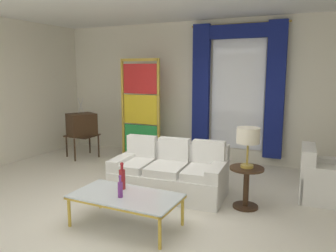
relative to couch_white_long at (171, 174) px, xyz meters
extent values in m
plane|color=silver|center=(-0.19, -0.72, -0.30)|extent=(16.00, 16.00, 0.00)
cube|color=silver|center=(-0.19, 2.34, 1.20)|extent=(8.00, 0.12, 3.00)
cube|color=white|center=(0.49, 2.26, 1.25)|extent=(1.10, 0.02, 2.50)
cylinder|color=gold|center=(0.49, 2.18, 2.56)|extent=(2.00, 0.04, 0.04)
cube|color=navy|center=(-0.28, 2.16, 1.25)|extent=(0.36, 0.12, 2.70)
cube|color=navy|center=(1.26, 2.16, 1.25)|extent=(0.36, 0.12, 2.70)
cube|color=navy|center=(0.49, 2.16, 2.42)|extent=(1.80, 0.10, 0.28)
cube|color=white|center=(0.01, -0.09, -0.11)|extent=(1.81, 1.04, 0.38)
cube|color=white|center=(-0.02, 0.28, 0.09)|extent=(1.75, 0.34, 0.78)
cube|color=white|center=(0.78, -0.03, -0.02)|extent=(0.27, 0.87, 0.56)
cube|color=white|center=(-0.77, -0.16, -0.02)|extent=(0.27, 0.87, 0.56)
cube|color=white|center=(0.59, -0.09, 0.14)|extent=(0.59, 0.78, 0.12)
cube|color=white|center=(0.56, 0.23, 0.36)|extent=(0.52, 0.18, 0.40)
cube|color=white|center=(0.01, -0.14, 0.14)|extent=(0.59, 0.78, 0.12)
cube|color=white|center=(-0.01, 0.18, 0.36)|extent=(0.52, 0.18, 0.40)
cube|color=white|center=(-0.57, -0.19, 0.14)|extent=(0.59, 0.78, 0.12)
cube|color=white|center=(-0.59, 0.13, 0.36)|extent=(0.52, 0.18, 0.40)
cube|color=silver|center=(-0.01, -1.31, 0.10)|extent=(1.35, 0.72, 0.02)
cube|color=gold|center=(-0.01, -0.97, 0.08)|extent=(1.35, 0.04, 0.03)
cube|color=gold|center=(-0.01, -1.65, 0.08)|extent=(1.35, 0.04, 0.03)
cube|color=gold|center=(-0.67, -1.31, 0.08)|extent=(0.04, 0.72, 0.03)
cube|color=gold|center=(0.65, -1.31, 0.08)|extent=(0.04, 0.72, 0.03)
cylinder|color=gold|center=(-0.65, -0.99, -0.11)|extent=(0.04, 0.04, 0.38)
cylinder|color=gold|center=(0.63, -0.99, -0.11)|extent=(0.04, 0.04, 0.38)
cylinder|color=gold|center=(-0.65, -1.63, -0.11)|extent=(0.04, 0.04, 0.38)
cylinder|color=gold|center=(0.63, -1.63, -0.11)|extent=(0.04, 0.04, 0.38)
cylinder|color=maroon|center=(-0.17, -1.15, 0.23)|extent=(0.08, 0.08, 0.26)
cylinder|color=maroon|center=(-0.17, -1.15, 0.39)|extent=(0.04, 0.04, 0.06)
sphere|color=maroon|center=(-0.17, -1.15, 0.44)|extent=(0.05, 0.05, 0.05)
cylinder|color=#753384|center=(-0.03, -1.40, 0.20)|extent=(0.06, 0.06, 0.19)
cylinder|color=#753384|center=(-0.03, -1.40, 0.33)|extent=(0.03, 0.03, 0.06)
sphere|color=#753384|center=(-0.03, -1.40, 0.37)|extent=(0.04, 0.04, 0.04)
cube|color=#382314|center=(-2.74, 1.16, 0.20)|extent=(0.62, 0.54, 0.03)
cylinder|color=#382314|center=(-3.08, 1.02, -0.05)|extent=(0.04, 0.04, 0.50)
cylinder|color=#382314|center=(-2.82, 1.52, -0.05)|extent=(0.04, 0.04, 0.50)
cylinder|color=#382314|center=(-2.66, 0.80, -0.05)|extent=(0.04, 0.04, 0.50)
cylinder|color=#382314|center=(-2.40, 1.30, -0.05)|extent=(0.04, 0.04, 0.50)
cube|color=#382314|center=(-2.74, 1.16, 0.45)|extent=(0.68, 0.72, 0.48)
cube|color=black|center=(-2.95, 1.27, 0.47)|extent=(0.19, 0.35, 0.30)
cylinder|color=gold|center=(-2.99, 1.20, 0.28)|extent=(0.03, 0.04, 0.04)
cylinder|color=gold|center=(-2.91, 1.34, 0.28)|extent=(0.03, 0.04, 0.04)
cylinder|color=silver|center=(-2.74, 1.16, 0.87)|extent=(0.07, 0.12, 0.34)
cylinder|color=silver|center=(-2.74, 1.16, 0.87)|extent=(0.07, 0.12, 0.34)
cube|color=white|center=(2.31, 0.74, -0.10)|extent=(0.85, 0.85, 0.40)
cube|color=white|center=(2.31, 0.74, 0.15)|extent=(0.73, 0.73, 0.10)
cube|color=white|center=(1.99, 0.73, 0.10)|extent=(0.25, 0.81, 0.80)
cube|color=white|center=(2.29, 1.06, -0.01)|extent=(0.75, 0.22, 0.58)
cube|color=white|center=(2.33, 0.43, -0.01)|extent=(0.75, 0.22, 0.58)
cube|color=gold|center=(-1.95, 1.64, 0.80)|extent=(0.05, 0.05, 2.20)
cube|color=gold|center=(-1.05, 1.64, 0.80)|extent=(0.05, 0.05, 2.20)
cube|color=gold|center=(-1.50, 1.64, 1.87)|extent=(0.90, 0.05, 0.06)
cube|color=gold|center=(-1.50, 1.64, -0.25)|extent=(0.90, 0.05, 0.10)
cube|color=#238E3D|center=(-1.50, 1.64, 0.13)|extent=(0.82, 0.02, 0.64)
cube|color=yellow|center=(-1.50, 1.64, 0.80)|extent=(0.82, 0.02, 0.64)
cube|color=red|center=(-1.50, 1.64, 1.46)|extent=(0.82, 0.02, 0.64)
cylinder|color=beige|center=(-1.00, 1.36, -0.27)|extent=(0.16, 0.16, 0.06)
ellipsoid|color=#146583|center=(-1.00, 1.36, -0.16)|extent=(0.18, 0.32, 0.20)
sphere|color=#146583|center=(-1.00, 1.50, -0.05)|extent=(0.09, 0.09, 0.09)
cone|color=gold|center=(-1.00, 1.56, -0.05)|extent=(0.02, 0.04, 0.02)
cone|color=#217955|center=(-1.00, 1.18, -0.06)|extent=(0.44, 0.40, 0.50)
cylinder|color=#382314|center=(1.23, -0.09, 0.28)|extent=(0.48, 0.48, 0.03)
cylinder|color=#382314|center=(1.23, -0.09, -0.01)|extent=(0.08, 0.08, 0.55)
cylinder|color=#382314|center=(1.23, -0.09, -0.29)|extent=(0.36, 0.36, 0.03)
cylinder|color=#B29338|center=(1.23, -0.09, 0.31)|extent=(0.18, 0.18, 0.04)
cylinder|color=#B29338|center=(1.23, -0.09, 0.51)|extent=(0.03, 0.03, 0.36)
cylinder|color=beige|center=(1.23, -0.09, 0.75)|extent=(0.32, 0.32, 0.22)
camera|label=1|loc=(2.16, -4.66, 1.64)|focal=35.58mm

